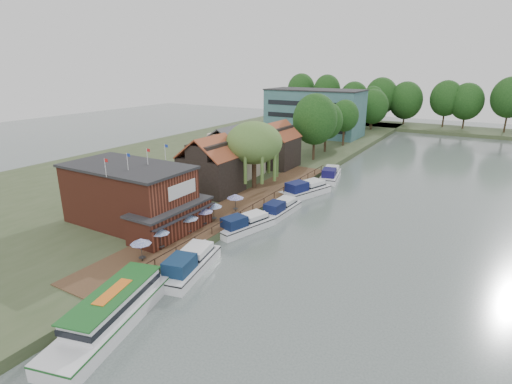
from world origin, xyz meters
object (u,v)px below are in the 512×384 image
Objects in this scene: cottage_c at (277,144)px; umbrella_5 at (235,203)px; cottage_b at (232,151)px; cruiser_2 at (281,207)px; pub at (141,197)px; cruiser_3 at (306,188)px; willow at (254,156)px; cruiser_1 at (245,222)px; umbrella_0 at (141,250)px; umbrella_4 at (214,212)px; umbrella_2 at (188,224)px; cruiser_4 at (330,173)px; hotel_block at (314,112)px; umbrella_1 at (161,239)px; cruiser_0 at (190,261)px; cottage_a at (211,165)px; umbrella_3 at (204,217)px; swan at (140,314)px; tour_boat at (110,311)px.

umbrella_5 is at bearing -74.24° from cottage_c.
cottage_b reaches higher than cruiser_2.
pub is 1.95× the size of cruiser_3.
willow reaches higher than cruiser_1.
cruiser_2 is at bearing 77.80° from umbrella_0.
willow is at bearing 132.33° from cruiser_1.
cruiser_1 is (14.05, -18.05, -4.13)m from cottage_b.
umbrella_4 is (10.46, -19.55, -2.96)m from cottage_b.
cruiser_2 is (4.89, 13.41, -1.20)m from umbrella_2.
cruiser_2 is 19.90m from cruiser_4.
umbrella_1 is at bearing -79.02° from hotel_block.
cottage_b is 0.95× the size of cruiser_0.
cottage_a is 12.47m from umbrella_4.
cottage_a reaches higher than umbrella_5.
umbrella_2 is (6.30, -33.23, -2.96)m from cottage_c.
cruiser_0 is (4.42, -10.01, -1.06)m from umbrella_4.
umbrella_1 is 13.45m from umbrella_5.
umbrella_4 is at bearing 90.41° from umbrella_1.
cruiser_0 is at bearing -9.19° from umbrella_1.
umbrella_4 is (7.46, -9.55, -2.96)m from cottage_a.
pub is 2.35× the size of cottage_c.
cottage_a is at bearing 122.96° from umbrella_3.
hotel_block is at bearing 102.10° from umbrella_3.
cruiser_2 is (11.19, -19.82, -4.16)m from cottage_c.
umbrella_0 is 0.25× the size of cruiser_1.
umbrella_0 is 2.83m from umbrella_1.
pub is at bearing -99.93° from willow.
cruiser_0 is 28.04m from cruiser_3.
cruiser_3 is at bearing 76.66° from umbrella_4.
cruiser_1 is 16.54m from cruiser_3.
cruiser_0 is 0.98× the size of cruiser_3.
umbrella_0 is at bearing 134.07° from swan.
cruiser_0 is at bearing -49.36° from umbrella_2.
hotel_block is 52.29m from willow.
umbrella_3 reaches higher than tour_boat.
umbrella_4 is (-0.07, 9.31, 0.00)m from umbrella_1.
cruiser_4 is (-0.05, 38.63, -0.03)m from cruiser_0.
cottage_c is 0.82× the size of willow.
cruiser_2 is at bearing 69.98° from umbrella_2.
umbrella_5 is 5.40× the size of swan.
umbrella_2 is 33.62m from cruiser_4.
cottage_a reaches higher than cruiser_2.
willow reaches higher than swan.
cruiser_0 is 1.02× the size of cruiser_4.
pub is 34.01m from cottage_c.
cottage_c is 33.95m from umbrella_2.
cottage_b reaches higher than pub.
cottage_b reaches higher than tour_boat.
umbrella_0 is at bearing -78.83° from cruiser_3.
umbrella_4 is (6.46, -28.55, -2.96)m from cottage_c.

